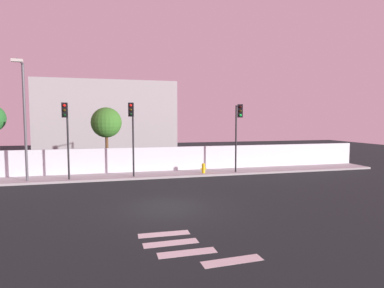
{
  "coord_description": "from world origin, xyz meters",
  "views": [
    {
      "loc": [
        -2.39,
        -13.79,
        3.99
      ],
      "look_at": [
        2.79,
        6.5,
        2.38
      ],
      "focal_mm": 29.12,
      "sensor_mm": 36.0,
      "label": 1
    }
  ],
  "objects_px": {
    "fire_hydrant": "(203,168)",
    "traffic_light_right": "(66,125)",
    "traffic_light_center": "(132,124)",
    "street_lamp_curbside": "(24,112)",
    "roadside_tree_midleft": "(106,123)",
    "traffic_light_left": "(238,124)"
  },
  "relations": [
    {
      "from": "fire_hydrant",
      "to": "traffic_light_right",
      "type": "bearing_deg",
      "value": -175.2
    },
    {
      "from": "traffic_light_center",
      "to": "street_lamp_curbside",
      "type": "height_order",
      "value": "street_lamp_curbside"
    },
    {
      "from": "street_lamp_curbside",
      "to": "roadside_tree_midleft",
      "type": "distance_m",
      "value": 6.06
    },
    {
      "from": "traffic_light_center",
      "to": "roadside_tree_midleft",
      "type": "relative_size",
      "value": 1.0
    },
    {
      "from": "roadside_tree_midleft",
      "to": "traffic_light_center",
      "type": "bearing_deg",
      "value": -66.63
    },
    {
      "from": "traffic_light_left",
      "to": "traffic_light_center",
      "type": "relative_size",
      "value": 0.99
    },
    {
      "from": "traffic_light_left",
      "to": "fire_hydrant",
      "type": "distance_m",
      "value": 4.03
    },
    {
      "from": "traffic_light_left",
      "to": "street_lamp_curbside",
      "type": "height_order",
      "value": "street_lamp_curbside"
    },
    {
      "from": "street_lamp_curbside",
      "to": "traffic_light_right",
      "type": "bearing_deg",
      "value": -13.27
    },
    {
      "from": "street_lamp_curbside",
      "to": "traffic_light_center",
      "type": "bearing_deg",
      "value": -3.35
    },
    {
      "from": "traffic_light_left",
      "to": "traffic_light_right",
      "type": "height_order",
      "value": "traffic_light_left"
    },
    {
      "from": "traffic_light_left",
      "to": "street_lamp_curbside",
      "type": "bearing_deg",
      "value": 177.13
    },
    {
      "from": "fire_hydrant",
      "to": "roadside_tree_midleft",
      "type": "relative_size",
      "value": 0.15
    },
    {
      "from": "traffic_light_left",
      "to": "roadside_tree_midleft",
      "type": "xyz_separation_m",
      "value": [
        -9.09,
        4.27,
        0.04
      ]
    },
    {
      "from": "street_lamp_curbside",
      "to": "roadside_tree_midleft",
      "type": "height_order",
      "value": "street_lamp_curbside"
    },
    {
      "from": "traffic_light_right",
      "to": "roadside_tree_midleft",
      "type": "xyz_separation_m",
      "value": [
        2.33,
        4.17,
        0.06
      ]
    },
    {
      "from": "traffic_light_center",
      "to": "traffic_light_right",
      "type": "bearing_deg",
      "value": -177.03
    },
    {
      "from": "traffic_light_center",
      "to": "traffic_light_right",
      "type": "xyz_separation_m",
      "value": [
        -4.04,
        -0.21,
        -0.03
      ]
    },
    {
      "from": "traffic_light_left",
      "to": "street_lamp_curbside",
      "type": "distance_m",
      "value": 13.97
    },
    {
      "from": "traffic_light_left",
      "to": "fire_hydrant",
      "type": "bearing_deg",
      "value": 159.2
    },
    {
      "from": "traffic_light_left",
      "to": "traffic_light_center",
      "type": "distance_m",
      "value": 7.39
    },
    {
      "from": "traffic_light_center",
      "to": "traffic_light_left",
      "type": "bearing_deg",
      "value": -2.44
    }
  ]
}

